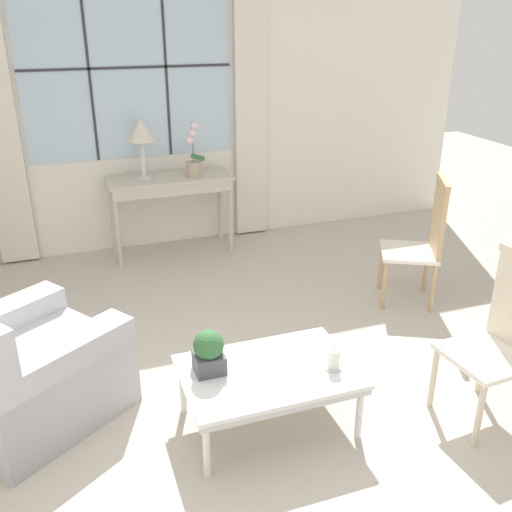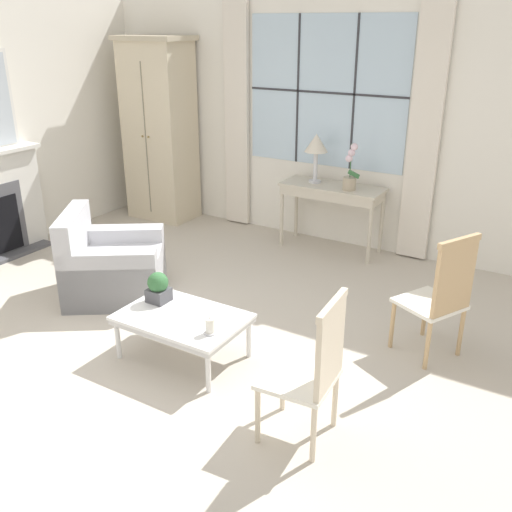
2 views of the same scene
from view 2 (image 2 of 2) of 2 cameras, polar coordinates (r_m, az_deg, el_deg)
ground_plane at (r=4.91m, az=-8.97°, el=-8.74°), size 14.00×14.00×0.00m
wall_back_windowed at (r=6.87m, az=6.93°, el=13.01°), size 7.20×0.14×2.80m
armoire at (r=7.79m, az=-9.60°, el=12.29°), size 0.93×0.62×2.35m
console_table at (r=6.64m, az=7.62°, el=6.24°), size 1.18×0.46×0.78m
table_lamp at (r=6.63m, az=6.05°, el=10.96°), size 0.27×0.27×0.56m
potted_orchid at (r=6.43m, az=9.41°, el=8.18°), size 0.19×0.15×0.52m
armchair_upholstered at (r=5.74m, az=-14.22°, el=-1.13°), size 1.22×1.21×0.86m
side_chair_wooden at (r=4.64m, az=18.11°, el=-3.49°), size 0.59×0.59×1.06m
accent_chair_wooden at (r=3.59m, az=5.84°, el=-10.81°), size 0.47×0.47×1.02m
coffee_table at (r=4.55m, az=-7.37°, el=-6.37°), size 0.98×0.66×0.38m
potted_plant_small at (r=4.73m, az=-9.75°, el=-3.08°), size 0.17×0.17×0.26m
pillar_candle at (r=4.24m, az=-4.63°, el=-7.07°), size 0.09×0.09×0.14m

